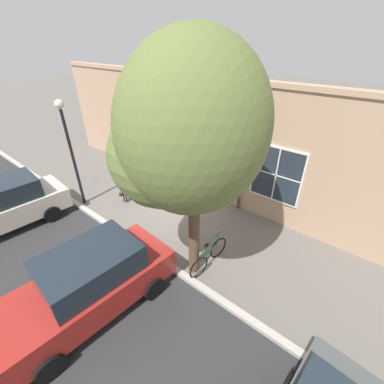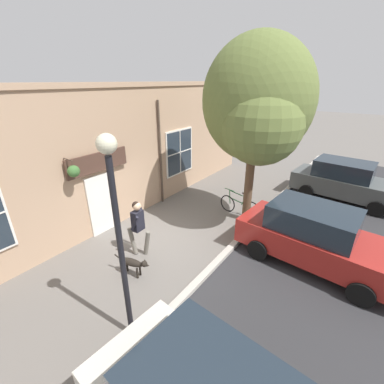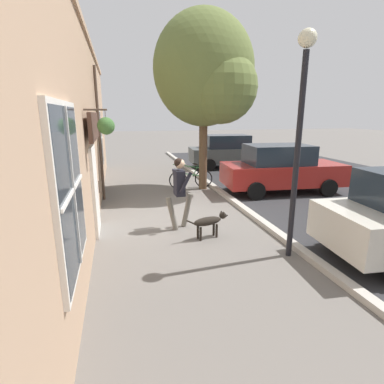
% 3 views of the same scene
% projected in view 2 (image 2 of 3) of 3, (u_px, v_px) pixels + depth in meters
% --- Properties ---
extents(ground_plane, '(90.00, 90.00, 0.00)m').
position_uv_depth(ground_plane, '(164.00, 242.00, 8.56)').
color(ground_plane, '#66605B').
extents(curb_and_road, '(10.10, 28.00, 0.12)m').
position_uv_depth(curb_and_road, '(372.00, 334.00, 5.42)').
color(curb_and_road, '#B2ADA3').
rests_on(curb_and_road, ground_plane).
extents(storefront_facade, '(0.95, 18.00, 4.89)m').
position_uv_depth(storefront_facade, '(110.00, 159.00, 8.82)').
color(storefront_facade, tan).
rests_on(storefront_facade, ground_plane).
extents(pedestrian_walking, '(0.73, 0.55, 1.79)m').
position_uv_depth(pedestrian_walking, '(138.00, 223.00, 7.53)').
color(pedestrian_walking, '#6B665B').
rests_on(pedestrian_walking, ground_plane).
extents(dog_on_leash, '(1.10, 0.38, 0.60)m').
position_uv_depth(dog_on_leash, '(133.00, 263.00, 6.94)').
color(dog_on_leash, black).
rests_on(dog_on_leash, ground_plane).
extents(street_tree_by_curb, '(3.60, 3.44, 6.32)m').
position_uv_depth(street_tree_by_curb, '(258.00, 107.00, 8.07)').
color(street_tree_by_curb, brown).
rests_on(street_tree_by_curb, ground_plane).
extents(leaning_bicycle, '(1.74, 0.18, 1.00)m').
position_uv_depth(leaning_bicycle, '(239.00, 205.00, 10.18)').
color(leaning_bicycle, black).
rests_on(leaning_bicycle, ground_plane).
extents(parked_car_mid_block, '(4.42, 2.19, 1.75)m').
position_uv_depth(parked_car_mid_block, '(315.00, 237.00, 7.26)').
color(parked_car_mid_block, maroon).
rests_on(parked_car_mid_block, ground_plane).
extents(parked_car_far_end, '(4.42, 2.19, 1.75)m').
position_uv_depth(parked_car_far_end, '(345.00, 181.00, 11.26)').
color(parked_car_far_end, '#474C4C').
rests_on(parked_car_far_end, ground_plane).
extents(street_lamp, '(0.32, 0.32, 4.24)m').
position_uv_depth(street_lamp, '(116.00, 218.00, 4.33)').
color(street_lamp, black).
rests_on(street_lamp, ground_plane).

